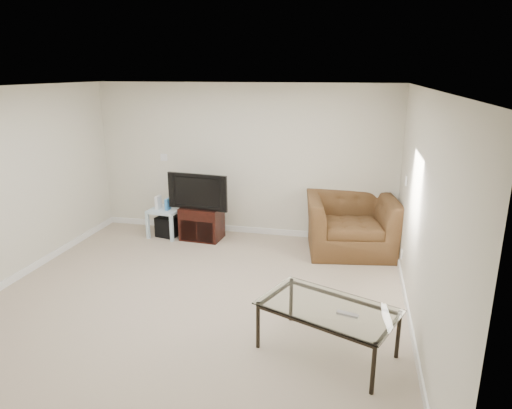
% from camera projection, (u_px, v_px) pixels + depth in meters
% --- Properties ---
extents(floor, '(5.00, 5.00, 0.00)m').
position_uv_depth(floor, '(194.00, 300.00, 5.52)').
color(floor, tan).
rests_on(floor, ground).
extents(ceiling, '(5.00, 5.00, 0.00)m').
position_uv_depth(ceiling, '(185.00, 88.00, 4.82)').
color(ceiling, white).
rests_on(ceiling, ground).
extents(wall_back, '(5.00, 0.02, 2.50)m').
position_uv_depth(wall_back, '(243.00, 161.00, 7.51)').
color(wall_back, silver).
rests_on(wall_back, ground).
extents(wall_left, '(0.02, 5.00, 2.50)m').
position_uv_depth(wall_left, '(1.00, 189.00, 5.69)').
color(wall_left, silver).
rests_on(wall_left, ground).
extents(wall_right, '(0.02, 5.00, 2.50)m').
position_uv_depth(wall_right, '(422.00, 216.00, 4.65)').
color(wall_right, silver).
rests_on(wall_right, ground).
extents(plate_back, '(0.12, 0.02, 0.12)m').
position_uv_depth(plate_back, '(164.00, 157.00, 7.79)').
color(plate_back, white).
rests_on(plate_back, wall_back).
extents(plate_right_switch, '(0.02, 0.09, 0.13)m').
position_uv_depth(plate_right_switch, '(406.00, 180.00, 6.15)').
color(plate_right_switch, white).
rests_on(plate_right_switch, wall_right).
extents(plate_right_outlet, '(0.02, 0.08, 0.12)m').
position_uv_depth(plate_right_outlet, '(401.00, 254.00, 6.14)').
color(plate_right_outlet, white).
rests_on(plate_right_outlet, wall_right).
extents(tv_stand, '(0.68, 0.50, 0.54)m').
position_uv_depth(tv_stand, '(202.00, 223.00, 7.49)').
color(tv_stand, black).
rests_on(tv_stand, floor).
extents(dvd_player, '(0.38, 0.28, 0.05)m').
position_uv_depth(dvd_player, '(201.00, 213.00, 7.41)').
color(dvd_player, black).
rests_on(dvd_player, tv_stand).
extents(television, '(0.95, 0.29, 0.58)m').
position_uv_depth(television, '(200.00, 190.00, 7.31)').
color(television, black).
rests_on(television, tv_stand).
extents(side_table, '(0.54, 0.54, 0.47)m').
position_uv_depth(side_table, '(166.00, 222.00, 7.63)').
color(side_table, '#A8BDCB').
rests_on(side_table, floor).
extents(subwoofer, '(0.40, 0.40, 0.34)m').
position_uv_depth(subwoofer, '(169.00, 226.00, 7.66)').
color(subwoofer, black).
rests_on(subwoofer, floor).
extents(game_console, '(0.06, 0.16, 0.22)m').
position_uv_depth(game_console, '(158.00, 202.00, 7.55)').
color(game_console, white).
rests_on(game_console, side_table).
extents(game_case, '(0.06, 0.14, 0.19)m').
position_uv_depth(game_case, '(168.00, 204.00, 7.50)').
color(game_case, '#337FCC').
rests_on(game_case, side_table).
extents(recliner, '(1.43, 1.05, 1.15)m').
position_uv_depth(recliner, '(351.00, 215.00, 6.91)').
color(recliner, brown).
rests_on(recliner, floor).
extents(coffee_table, '(1.46, 1.16, 0.50)m').
position_uv_depth(coffee_table, '(327.00, 330.00, 4.44)').
color(coffee_table, black).
rests_on(coffee_table, floor).
extents(remote, '(0.21, 0.10, 0.02)m').
position_uv_depth(remote, '(348.00, 314.00, 4.21)').
color(remote, '#B2B2B7').
rests_on(remote, coffee_table).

